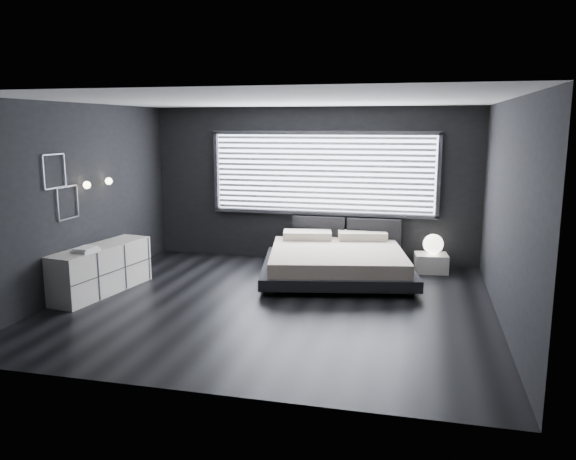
# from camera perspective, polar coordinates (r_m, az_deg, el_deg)

# --- Properties ---
(room) EXTENTS (6.04, 6.00, 2.80)m
(room) POSITION_cam_1_polar(r_m,az_deg,el_deg) (7.66, -1.49, 2.53)
(room) COLOR black
(room) RESTS_ON ground
(window) EXTENTS (4.14, 0.09, 1.52)m
(window) POSITION_cam_1_polar(r_m,az_deg,el_deg) (10.21, 3.53, 5.74)
(window) COLOR white
(window) RESTS_ON ground
(headboard) EXTENTS (1.96, 0.16, 0.52)m
(headboard) POSITION_cam_1_polar(r_m,az_deg,el_deg) (10.23, 5.92, -0.17)
(headboard) COLOR black
(headboard) RESTS_ON ground
(sconce_near) EXTENTS (0.18, 0.11, 0.11)m
(sconce_near) POSITION_cam_1_polar(r_m,az_deg,el_deg) (8.86, -19.77, 4.33)
(sconce_near) COLOR silver
(sconce_near) RESTS_ON ground
(sconce_far) EXTENTS (0.18, 0.11, 0.11)m
(sconce_far) POSITION_cam_1_polar(r_m,az_deg,el_deg) (9.37, -17.77, 4.76)
(sconce_far) COLOR silver
(sconce_far) RESTS_ON ground
(wall_art_upper) EXTENTS (0.01, 0.48, 0.48)m
(wall_art_upper) POSITION_cam_1_polar(r_m,az_deg,el_deg) (8.40, -22.64, 5.53)
(wall_art_upper) COLOR #47474C
(wall_art_upper) RESTS_ON ground
(wall_art_lower) EXTENTS (0.01, 0.48, 0.48)m
(wall_art_lower) POSITION_cam_1_polar(r_m,az_deg,el_deg) (8.65, -21.45, 2.61)
(wall_art_lower) COLOR #47474C
(wall_art_lower) RESTS_ON ground
(bed) EXTENTS (2.78, 2.70, 0.62)m
(bed) POSITION_cam_1_polar(r_m,az_deg,el_deg) (9.27, 4.96, -3.07)
(bed) COLOR black
(bed) RESTS_ON ground
(nightstand) EXTENTS (0.59, 0.51, 0.31)m
(nightstand) POSITION_cam_1_polar(r_m,az_deg,el_deg) (9.90, 14.32, -3.26)
(nightstand) COLOR white
(nightstand) RESTS_ON ground
(orb_lamp) EXTENTS (0.34, 0.34, 0.34)m
(orb_lamp) POSITION_cam_1_polar(r_m,az_deg,el_deg) (9.85, 14.54, -1.39)
(orb_lamp) COLOR white
(orb_lamp) RESTS_ON nightstand
(dresser) EXTENTS (0.76, 1.83, 0.71)m
(dresser) POSITION_cam_1_polar(r_m,az_deg,el_deg) (8.84, -18.44, -3.81)
(dresser) COLOR white
(dresser) RESTS_ON ground
(book_stack) EXTENTS (0.30, 0.37, 0.07)m
(book_stack) POSITION_cam_1_polar(r_m,az_deg,el_deg) (8.43, -19.88, -1.88)
(book_stack) COLOR silver
(book_stack) RESTS_ON dresser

